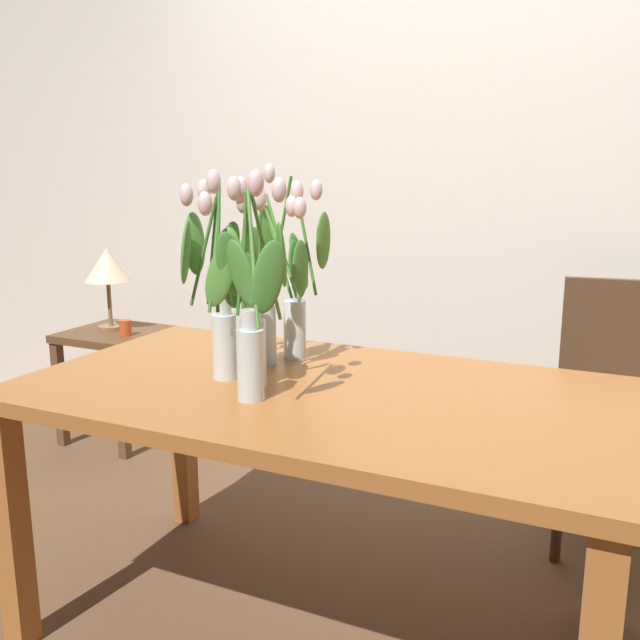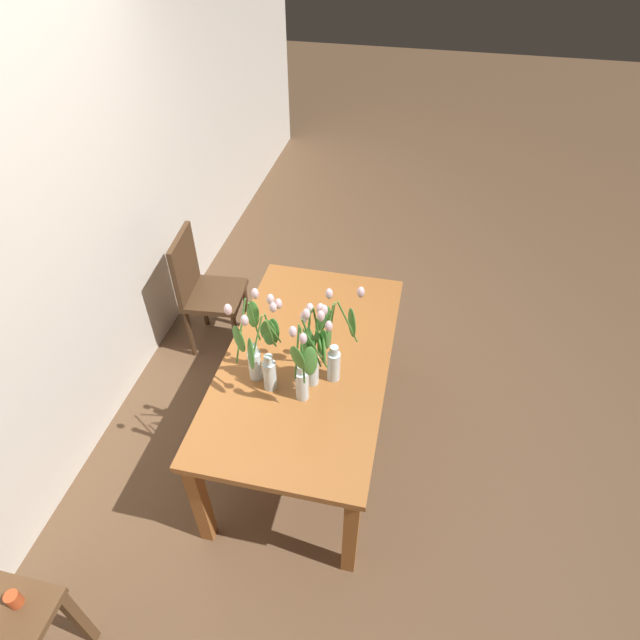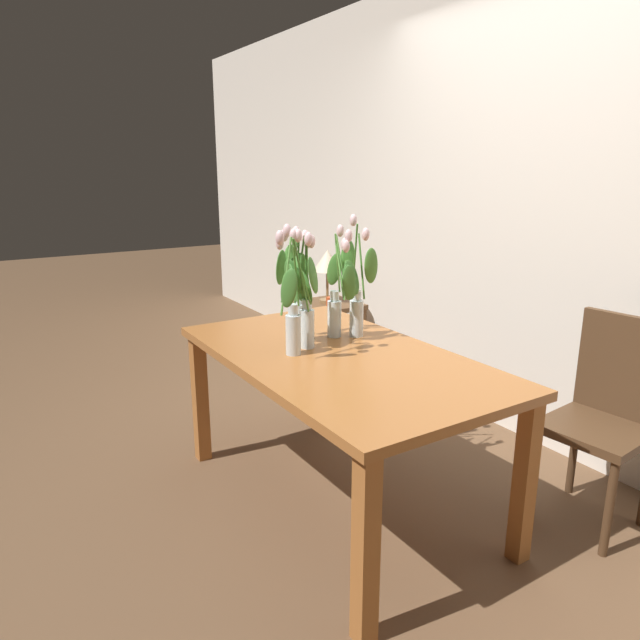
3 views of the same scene
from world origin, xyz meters
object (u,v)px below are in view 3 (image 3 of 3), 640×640
pillar_candle (330,302)px  tulip_vase_0 (340,294)px  tulip_vase_2 (294,293)px  dining_chair (607,409)px  dining_table (338,373)px  tulip_vase_4 (296,303)px  table_lamp (327,262)px  tulip_vase_1 (357,297)px  tulip_vase_3 (304,303)px  side_table (328,318)px

pillar_candle → tulip_vase_0: bearing=-31.3°
tulip_vase_2 → dining_chair: size_ratio=0.61×
tulip_vase_0 → dining_table: bearing=-34.9°
tulip_vase_4 → table_lamp: size_ratio=1.42×
dining_table → tulip_vase_2: size_ratio=2.82×
dining_table → tulip_vase_1: size_ratio=2.73×
tulip_vase_3 → dining_chair: tulip_vase_3 is taller
dining_table → tulip_vase_0: size_ratio=2.97×
dining_chair → tulip_vase_1: bearing=-142.6°
side_table → table_lamp: (-0.04, 0.02, 0.42)m
tulip_vase_2 → dining_chair: bearing=45.4°
tulip_vase_2 → table_lamp: 1.66m
tulip_vase_1 → table_lamp: size_ratio=1.47×
tulip_vase_3 → table_lamp: (-1.39, 1.03, -0.09)m
pillar_candle → table_lamp: bearing=153.3°
table_lamp → tulip_vase_1: bearing=-27.6°
table_lamp → dining_table: bearing=-31.4°
dining_chair → side_table: (-2.25, 0.00, -0.09)m
tulip_vase_3 → pillar_candle: tulip_vase_3 is taller
tulip_vase_4 → tulip_vase_1: bearing=102.6°
tulip_vase_2 → dining_chair: 1.48m
dining_table → pillar_candle: dining_table is taller
table_lamp → dining_chair: bearing=-0.5°
dining_table → tulip_vase_1: (-0.19, 0.24, 0.29)m
tulip_vase_0 → tulip_vase_1: (0.02, 0.09, -0.02)m
side_table → pillar_candle: bearing=-26.1°
tulip_vase_1 → tulip_vase_4: 0.40m
pillar_candle → tulip_vase_3: bearing=-37.7°
tulip_vase_0 → table_lamp: (-1.36, 0.81, -0.10)m
dining_table → tulip_vase_3: tulip_vase_3 is taller
tulip_vase_1 → pillar_candle: (-1.22, 0.64, -0.35)m
tulip_vase_3 → table_lamp: bearing=143.4°
tulip_vase_1 → tulip_vase_3: size_ratio=1.07×
table_lamp → tulip_vase_3: bearing=-36.6°
tulip_vase_1 → tulip_vase_3: (0.02, -0.31, 0.01)m
tulip_vase_2 → tulip_vase_3: bearing=-3.5°
tulip_vase_0 → pillar_candle: bearing=148.7°
tulip_vase_4 → table_lamp: 1.84m
dining_table → tulip_vase_0: tulip_vase_0 is taller
tulip_vase_0 → tulip_vase_1: tulip_vase_1 is taller
dining_table → table_lamp: size_ratio=4.02×
tulip_vase_3 → pillar_candle: 1.60m
tulip_vase_2 → side_table: bearing=141.4°
tulip_vase_3 → table_lamp: 1.74m
dining_table → tulip_vase_1: 0.42m
tulip_vase_2 → side_table: size_ratio=1.03×
tulip_vase_3 → dining_chair: 1.42m
tulip_vase_0 → pillar_candle: (-1.20, 0.73, -0.37)m
dining_chair → tulip_vase_0: bearing=-139.7°
tulip_vase_3 → dining_chair: size_ratio=0.59×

